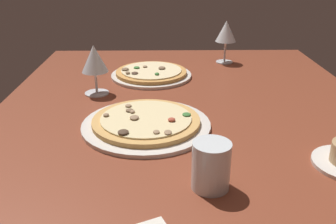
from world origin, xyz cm
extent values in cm
cube|color=brown|center=(0.00, 0.00, 2.00)|extent=(150.00, 110.00, 4.00)
cylinder|color=silver|center=(4.86, -11.22, 4.50)|extent=(32.95, 32.95, 1.00)
cylinder|color=tan|center=(4.86, -11.22, 5.60)|extent=(27.55, 27.55, 1.20)
cylinder|color=beige|center=(4.86, -11.22, 6.40)|extent=(23.22, 23.22, 0.40)
ellipsoid|color=#937556|center=(3.83, -21.49, 6.93)|extent=(1.70, 1.52, 0.66)
ellipsoid|color=#937556|center=(13.77, -5.84, 6.81)|extent=(2.46, 1.80, 0.42)
ellipsoid|color=#387033|center=(3.62, -0.84, 6.83)|extent=(2.40, 2.23, 0.45)
ellipsoid|color=#937556|center=(1.70, -14.93, 6.90)|extent=(1.76, 1.27, 0.59)
ellipsoid|color=#937556|center=(5.58, -14.16, 6.94)|extent=(2.71, 2.33, 0.68)
ellipsoid|color=#4C3828|center=(13.81, -16.19, 6.96)|extent=(2.77, 2.55, 0.72)
ellipsoid|color=#937556|center=(-2.42, -16.31, 6.87)|extent=(1.85, 1.72, 0.54)
ellipsoid|color=brown|center=(0.77, -15.73, 6.89)|extent=(2.10, 2.09, 0.58)
ellipsoid|color=#AD4733|center=(7.12, -4.80, 6.99)|extent=(1.88, 1.86, 0.79)
ellipsoid|color=#937556|center=(13.59, -8.53, 6.83)|extent=(1.93, 1.56, 0.46)
cylinder|color=silver|center=(-36.52, -10.91, 4.50)|extent=(28.62, 28.62, 1.00)
cylinder|color=#C68C47|center=(-36.52, -10.91, 5.60)|extent=(25.24, 25.24, 1.20)
cylinder|color=beige|center=(-36.52, -10.91, 6.40)|extent=(21.52, 21.52, 0.40)
ellipsoid|color=#387033|center=(-38.51, -16.26, 6.88)|extent=(2.40, 2.18, 0.56)
ellipsoid|color=#4C3828|center=(-32.00, -16.49, 6.86)|extent=(2.63, 2.38, 0.51)
ellipsoid|color=brown|center=(-37.64, -7.14, 6.95)|extent=(2.96, 2.52, 0.69)
ellipsoid|color=#937556|center=(-39.74, -13.29, 6.88)|extent=(1.90, 1.72, 0.57)
ellipsoid|color=brown|center=(-36.42, -20.17, 6.93)|extent=(3.01, 2.63, 0.66)
ellipsoid|color=brown|center=(-31.88, -18.88, 6.98)|extent=(2.06, 1.56, 0.75)
ellipsoid|color=#387033|center=(-30.66, -8.83, 6.94)|extent=(2.10, 1.52, 0.67)
cylinder|color=silver|center=(-54.71, 18.14, 4.20)|extent=(6.72, 6.72, 0.40)
cylinder|color=silver|center=(-54.71, 18.14, 8.48)|extent=(0.80, 0.80, 8.16)
cone|color=silver|center=(-54.71, 18.14, 16.65)|extent=(8.13, 8.13, 8.17)
cone|color=#5B0F19|center=(-54.71, 18.14, 14.56)|extent=(3.58, 3.58, 3.99)
cylinder|color=silver|center=(-19.48, -27.68, 4.20)|extent=(7.58, 7.58, 0.40)
cylinder|color=silver|center=(-19.48, -27.68, 7.84)|extent=(0.80, 0.80, 6.88)
cone|color=silver|center=(-19.48, -27.68, 15.41)|extent=(8.15, 8.15, 8.27)
cone|color=maroon|center=(-19.48, -27.68, 12.93)|extent=(2.93, 2.93, 3.30)
cylinder|color=silver|center=(31.64, 1.92, 8.70)|extent=(7.31, 7.31, 9.39)
cylinder|color=silver|center=(31.64, 1.92, 6.84)|extent=(6.72, 6.72, 5.67)
camera|label=1|loc=(91.19, -7.12, 45.43)|focal=39.85mm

